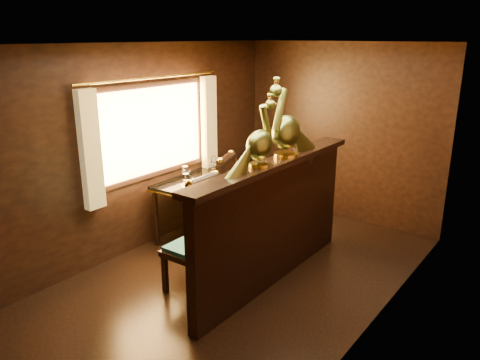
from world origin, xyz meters
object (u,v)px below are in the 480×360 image
at_px(dining_table, 206,184).
at_px(chair_right, 220,203).
at_px(peacock_left, 260,132).
at_px(peacock_right, 287,117).
at_px(chair_left, 199,233).

height_order(dining_table, chair_right, chair_right).
bearing_deg(peacock_left, dining_table, 150.74).
xyz_separation_m(dining_table, peacock_right, (1.38, -0.30, 1.06)).
xyz_separation_m(chair_left, peacock_left, (0.46, 0.40, 1.03)).
height_order(dining_table, peacock_left, peacock_left).
bearing_deg(chair_left, peacock_right, 61.45).
xyz_separation_m(dining_table, chair_left, (0.92, -1.17, -0.04)).
distance_m(chair_left, peacock_left, 1.19).
bearing_deg(dining_table, chair_right, -36.17).
bearing_deg(chair_right, peacock_right, -16.10).
relative_size(dining_table, chair_right, 1.08).
height_order(chair_left, peacock_right, peacock_right).
xyz_separation_m(chair_left, peacock_right, (0.46, 0.87, 1.10)).
relative_size(chair_left, peacock_right, 1.56).
relative_size(dining_table, peacock_right, 1.65).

